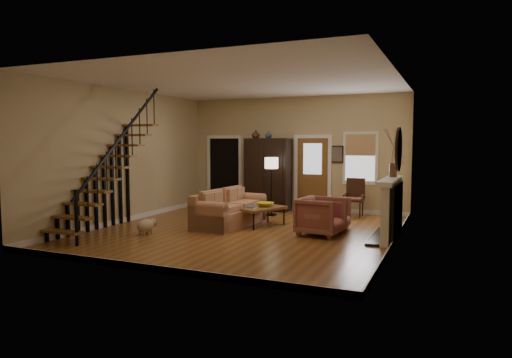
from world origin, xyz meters
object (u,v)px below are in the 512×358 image
at_px(armchair_right, 332,214).
at_px(side_chair, 354,198).
at_px(armoire, 268,174).
at_px(sofa, 230,209).
at_px(coffee_table, 261,216).
at_px(floor_lamp, 271,187).
at_px(armchair_left, 321,216).

bearing_deg(armchair_right, side_chair, -7.51).
height_order(armoire, sofa, armoire).
xyz_separation_m(armoire, coffee_table, (0.78, -2.39, -0.83)).
bearing_deg(armchair_right, coffee_table, 92.39).
bearing_deg(armoire, sofa, -88.18).
height_order(sofa, floor_lamp, floor_lamp).
xyz_separation_m(coffee_table, armchair_left, (1.61, -0.52, 0.19)).
bearing_deg(armchair_right, floor_lamp, 52.34).
bearing_deg(floor_lamp, sofa, -101.47).
distance_m(sofa, coffee_table, 0.77).
height_order(armchair_right, side_chair, side_chair).
distance_m(armchair_left, armchair_right, 0.73).
height_order(armchair_left, armchair_right, armchair_left).
distance_m(coffee_table, side_chair, 2.83).
relative_size(coffee_table, armchair_left, 1.29).
height_order(sofa, side_chair, side_chair).
relative_size(floor_lamp, side_chair, 1.55).
bearing_deg(armoire, armchair_left, -50.73).
height_order(sofa, coffee_table, sofa).
bearing_deg(armchair_left, sofa, 90.39).
xyz_separation_m(sofa, armchair_left, (2.30, -0.24, 0.01)).
relative_size(sofa, side_chair, 2.09).
xyz_separation_m(armoire, floor_lamp, (0.45, -0.88, -0.26)).
bearing_deg(sofa, armoire, 95.44).
height_order(coffee_table, armchair_left, armchair_left).
bearing_deg(floor_lamp, coffee_table, -77.68).
bearing_deg(floor_lamp, armchair_left, -46.39).
height_order(sofa, armchair_left, armchair_left).
bearing_deg(armoire, coffee_table, -71.98).
distance_m(armoire, coffee_table, 2.65).
bearing_deg(coffee_table, sofa, -157.62).
relative_size(armchair_left, armchair_right, 1.13).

